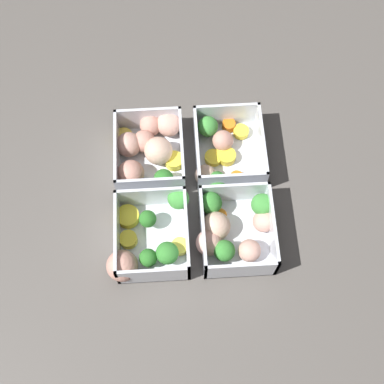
{
  "coord_description": "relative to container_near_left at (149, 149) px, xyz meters",
  "views": [
    {
      "loc": [
        0.37,
        -0.02,
        0.86
      ],
      "look_at": [
        0.0,
        0.0,
        0.02
      ],
      "focal_mm": 50.0,
      "sensor_mm": 36.0,
      "label": 1
    }
  ],
  "objects": [
    {
      "name": "container_near_right",
      "position": [
        0.17,
        -0.01,
        0.0
      ],
      "size": [
        0.16,
        0.15,
        0.06
      ],
      "color": "silver",
      "rests_on": "ground_plane"
    },
    {
      "name": "container_near_left",
      "position": [
        0.0,
        0.0,
        0.0
      ],
      "size": [
        0.15,
        0.13,
        0.06
      ],
      "color": "silver",
      "rests_on": "ground_plane"
    },
    {
      "name": "container_far_left",
      "position": [
        0.01,
        0.13,
        -0.0
      ],
      "size": [
        0.15,
        0.13,
        0.06
      ],
      "color": "silver",
      "rests_on": "ground_plane"
    },
    {
      "name": "container_far_right",
      "position": [
        0.16,
        0.13,
        0.0
      ],
      "size": [
        0.14,
        0.15,
        0.06
      ],
      "color": "silver",
      "rests_on": "ground_plane"
    },
    {
      "name": "ground_plane",
      "position": [
        0.09,
        0.07,
        -0.02
      ],
      "size": [
        4.0,
        4.0,
        0.0
      ],
      "primitive_type": "plane",
      "color": "#56514C"
    }
  ]
}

